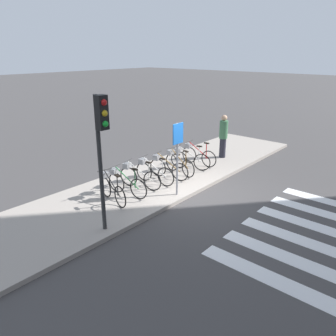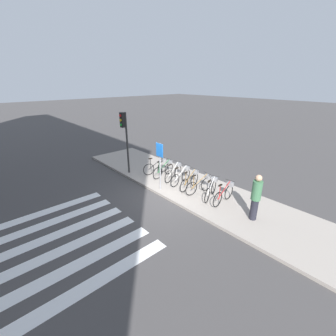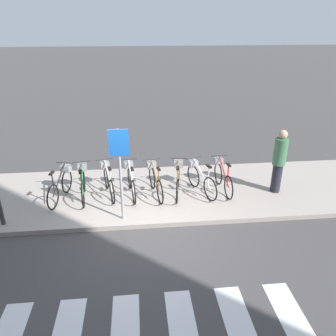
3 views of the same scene
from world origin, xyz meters
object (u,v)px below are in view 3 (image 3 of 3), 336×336
at_px(parked_bicycle_2, 108,179).
at_px(parked_bicycle_7, 222,175).
at_px(parked_bicycle_4, 155,180).
at_px(parked_bicycle_5, 178,179).
at_px(parked_bicycle_0, 61,184).
at_px(parked_bicycle_3, 131,180).
at_px(parked_bicycle_1, 83,182).
at_px(parked_bicycle_6, 200,177).
at_px(sign_post, 119,160).
at_px(pedestrian, 279,160).

height_order(parked_bicycle_2, parked_bicycle_7, same).
xyz_separation_m(parked_bicycle_4, parked_bicycle_5, (0.62, -0.00, 0.00)).
bearing_deg(parked_bicycle_0, parked_bicycle_3, 1.93).
distance_m(parked_bicycle_0, parked_bicycle_1, 0.55).
height_order(parked_bicycle_6, sign_post, sign_post).
bearing_deg(sign_post, parked_bicycle_4, 54.56).
xyz_separation_m(parked_bicycle_3, parked_bicycle_5, (1.26, -0.06, 0.00)).
xyz_separation_m(parked_bicycle_1, parked_bicycle_2, (0.65, 0.11, 0.00)).
bearing_deg(parked_bicycle_7, parked_bicycle_4, -177.94).
bearing_deg(parked_bicycle_4, parked_bicycle_0, 179.99).
bearing_deg(parked_bicycle_6, parked_bicycle_5, -179.60).
bearing_deg(sign_post, parked_bicycle_1, 131.54).
xyz_separation_m(parked_bicycle_1, parked_bicycle_7, (3.75, 0.04, 0.00)).
bearing_deg(parked_bicycle_0, parked_bicycle_4, -0.01).
xyz_separation_m(parked_bicycle_0, pedestrian, (5.74, -0.20, 0.51)).
distance_m(parked_bicycle_4, parked_bicycle_7, 1.86).
distance_m(parked_bicycle_0, parked_bicycle_2, 1.21).
bearing_deg(parked_bicycle_1, parked_bicycle_5, -0.56).
distance_m(parked_bicycle_1, parked_bicycle_7, 3.75).
relative_size(parked_bicycle_1, sign_post, 0.68).
height_order(parked_bicycle_7, pedestrian, pedestrian).
relative_size(parked_bicycle_4, parked_bicycle_6, 1.04).
height_order(parked_bicycle_5, parked_bicycle_7, same).
xyz_separation_m(parked_bicycle_6, sign_post, (-2.05, -1.18, 1.09)).
distance_m(parked_bicycle_6, parked_bicycle_7, 0.64).
relative_size(parked_bicycle_1, pedestrian, 0.86).
bearing_deg(parked_bicycle_0, sign_post, -36.05).
distance_m(parked_bicycle_2, parked_bicycle_6, 2.47).
relative_size(parked_bicycle_1, parked_bicycle_5, 1.01).
bearing_deg(parked_bicycle_0, parked_bicycle_6, 0.03).
xyz_separation_m(parked_bicycle_5, parked_bicycle_6, (0.60, 0.00, 0.00)).
relative_size(parked_bicycle_6, sign_post, 0.65).
height_order(parked_bicycle_3, parked_bicycle_5, same).
height_order(parked_bicycle_2, parked_bicycle_3, same).
relative_size(parked_bicycle_0, parked_bicycle_1, 0.99).
bearing_deg(pedestrian, parked_bicycle_5, 175.86).
bearing_deg(parked_bicycle_3, parked_bicycle_6, -1.82).
bearing_deg(sign_post, parked_bicycle_7, 24.73).
bearing_deg(parked_bicycle_7, parked_bicycle_2, 178.85).
height_order(parked_bicycle_4, parked_bicycle_5, same).
bearing_deg(parked_bicycle_7, parked_bicycle_3, -179.88).
bearing_deg(parked_bicycle_5, parked_bicycle_4, 179.81).
height_order(parked_bicycle_3, pedestrian, pedestrian).
height_order(parked_bicycle_1, parked_bicycle_3, same).
xyz_separation_m(parked_bicycle_3, pedestrian, (3.94, -0.26, 0.51)).
height_order(parked_bicycle_1, pedestrian, pedestrian).
bearing_deg(parked_bicycle_4, sign_post, -125.44).
relative_size(parked_bicycle_3, parked_bicycle_7, 1.00).
height_order(parked_bicycle_1, parked_bicycle_7, same).
height_order(parked_bicycle_0, parked_bicycle_3, same).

